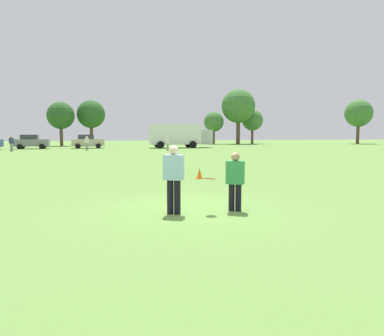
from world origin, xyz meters
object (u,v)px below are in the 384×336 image
player_thrower (174,176)px  player_defender (235,178)px  traffic_cone (199,173)px  bystander_far_jogger (168,143)px  parked_car_mid_left (31,142)px  frisbee (210,179)px  parked_car_center (88,141)px  bystander_sideline_watcher (11,143)px  box_truck (179,135)px  bystander_field_marshal (87,142)px

player_thrower → player_defender: (1.59, 0.01, -0.11)m
traffic_cone → bystander_far_jogger: 27.10m
bystander_far_jogger → parked_car_mid_left: bearing=153.7°
frisbee → bystander_far_jogger: bearing=82.7°
parked_car_center → bystander_sideline_watcher: 10.41m
player_thrower → box_truck: 41.50m
parked_car_mid_left → bystander_field_marshal: (7.18, -5.49, 0.01)m
player_defender → bystander_sideline_watcher: size_ratio=0.89×
player_defender → bystander_field_marshal: bearing=98.8°
player_defender → bystander_far_jogger: size_ratio=0.96×
parked_car_mid_left → player_defender: bearing=-73.0°
traffic_cone → bystander_sideline_watcher: bearing=116.8°
player_defender → box_truck: bearing=81.1°
parked_car_mid_left → bystander_field_marshal: 9.04m
parked_car_center → bystander_sideline_watcher: (-7.80, -6.89, 0.03)m
player_defender → traffic_cone: size_ratio=3.14×
parked_car_center → box_truck: bearing=-6.6°
parked_car_mid_left → box_truck: (19.22, -1.09, 0.83)m
player_defender → bystander_field_marshal: 36.74m
player_defender → parked_car_center: (-5.84, 42.12, 0.08)m
player_thrower → bystander_field_marshal: (-4.05, 36.31, -0.02)m
frisbee → traffic_cone: 7.03m
player_defender → bystander_field_marshal: bystander_field_marshal is taller
player_defender → box_truck: box_truck is taller
parked_car_mid_left → bystander_far_jogger: (16.44, -8.14, -0.04)m
player_defender → parked_car_center: bearing=97.9°
bystander_far_jogger → bystander_field_marshal: size_ratio=0.95×
parked_car_mid_left → bystander_sideline_watcher: 6.62m
box_truck → bystander_field_marshal: bearing=-159.9°
traffic_cone → bystander_field_marshal: size_ratio=0.29×
parked_car_mid_left → parked_car_center: (6.98, 0.32, 0.00)m
traffic_cone → parked_car_center: (-6.58, 35.40, 0.69)m
bystander_sideline_watcher → parked_car_mid_left: bearing=82.9°
player_defender → traffic_cone: (0.74, 6.72, -0.61)m
player_defender → traffic_cone: player_defender is taller
frisbee → box_truck: (7.11, 40.84, 0.88)m
player_thrower → bystander_sideline_watcher: size_ratio=1.01×
player_defender → bystander_field_marshal: size_ratio=0.91×
frisbee → bystander_sideline_watcher: bystander_sideline_watcher is taller
bystander_field_marshal → bystander_sideline_watcher: bearing=-172.3°
player_thrower → bystander_sideline_watcher: bearing=108.9°
traffic_cone → parked_car_center: parked_car_center is taller
parked_car_mid_left → bystander_far_jogger: bearing=-26.3°
traffic_cone → player_defender: bearing=-96.3°
parked_car_mid_left → bystander_far_jogger: size_ratio=2.70×
bystander_sideline_watcher → player_defender: bearing=-68.8°
parked_car_mid_left → bystander_sideline_watcher: parked_car_mid_left is taller
parked_car_mid_left → bystander_sideline_watcher: size_ratio=2.52×
frisbee → bystander_sideline_watcher: bearing=110.1°
player_defender → bystander_sideline_watcher: bearing=111.2°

